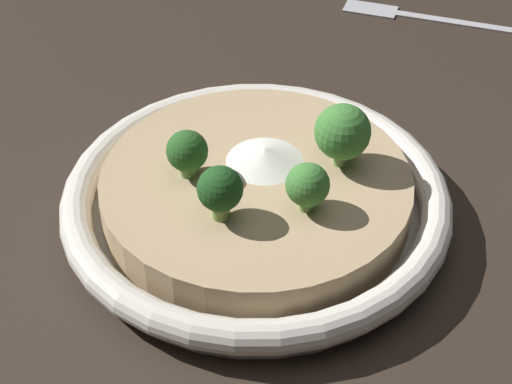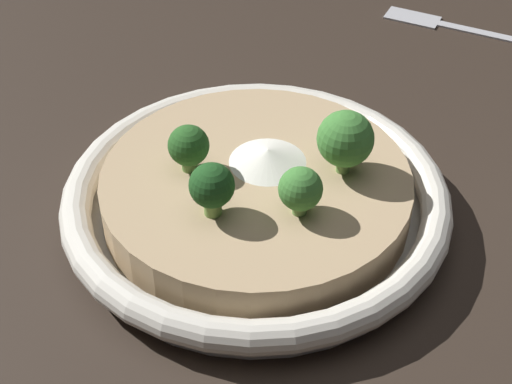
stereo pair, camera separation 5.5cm
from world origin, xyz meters
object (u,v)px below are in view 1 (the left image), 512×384
Objects in this scene: broccoli_back at (308,185)px; broccoli_left at (343,132)px; risotto_bowl at (256,198)px; broccoli_back_right at (220,190)px; fork_utensil at (411,15)px; broccoli_front_right at (187,152)px.

broccoli_back is 0.05m from broccoli_left.
broccoli_back is (0.01, 0.05, 0.04)m from risotto_bowl.
broccoli_back_right is 0.22× the size of fork_utensil.
broccoli_back_right reaches higher than broccoli_back.
broccoli_back_right is 1.11× the size of broccoli_back.
broccoli_front_right is 0.11m from broccoli_left.
risotto_bowl is at bearing 81.01° from fork_utensil.
risotto_bowl is 0.08m from broccoli_left.
broccoli_back is 0.36m from fork_utensil.
broccoli_front_right is 0.09m from broccoli_back.
risotto_bowl is at bearing -169.38° from broccoli_back_right.
fork_utensil is at bearing -168.47° from risotto_bowl.
broccoli_left is at bearing 163.13° from broccoli_back_right.
broccoli_front_right is 0.37m from fork_utensil.
fork_utensil is (-0.38, -0.08, -0.06)m from broccoli_back_right.
fork_utensil is (-0.33, -0.07, -0.02)m from risotto_bowl.
broccoli_front_right is 0.20× the size of fork_utensil.
fork_utensil is (-0.29, -0.11, -0.06)m from broccoli_left.
broccoli_left is (-0.08, 0.07, 0.01)m from broccoli_front_right.
broccoli_front_right is at bearing -44.51° from broccoli_left.
broccoli_back is 0.20× the size of fork_utensil.
broccoli_left reaches higher than broccoli_back.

